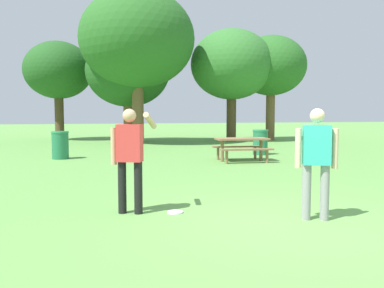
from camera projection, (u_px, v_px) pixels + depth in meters
The scene contains 12 objects.
ground_plane at pixel (289, 224), 5.67m from camera, with size 120.00×120.00×0.00m, color #609947.
person_thrower at pixel (316, 156), 5.80m from camera, with size 0.56×0.36×1.64m.
person_catcher at pixel (130, 152), 6.20m from camera, with size 0.79×0.60×1.64m.
frisbee at pixel (175, 212), 6.28m from camera, with size 0.25×0.25×0.03m, color white.
picnic_table_near at pixel (242, 144), 13.11m from camera, with size 1.85×1.61×0.77m.
trash_can_beside_table at pixel (60, 145), 13.78m from camera, with size 0.59×0.59×0.96m.
trash_can_further_along at pixel (260, 142), 15.21m from camera, with size 0.59×0.59×0.96m.
tree_tall_left at pixel (58, 71), 23.36m from camera, with size 3.95×3.95×5.80m.
tree_broad_center at pixel (128, 72), 22.05m from camera, with size 4.63×4.63×5.89m.
tree_far_right at pixel (137, 40), 20.43m from camera, with size 5.91×5.91×7.91m.
tree_slender_mid at pixel (232, 65), 22.60m from camera, with size 4.67×4.67×6.34m.
tree_back_left at pixel (271, 66), 23.34m from camera, with size 4.11×4.11×6.13m.
Camera 1 is at (-2.89, -4.95, 1.56)m, focal length 37.28 mm.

